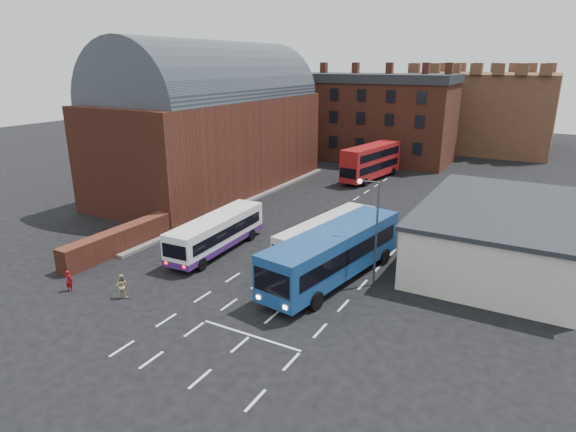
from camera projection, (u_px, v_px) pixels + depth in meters
The scene contains 13 objects.
ground at pixel (211, 292), 30.20m from camera, with size 180.00×180.00×0.00m, color black.
railway_station at pixel (213, 121), 52.52m from camera, with size 12.00×28.00×16.00m.
forecourt_wall at pixel (119, 241), 36.32m from camera, with size 1.20×10.00×1.80m, color #602B1E.
cream_building at pixel (499, 233), 34.23m from camera, with size 10.40×16.40×4.25m.
brick_terrace at pixel (373, 122), 69.55m from camera, with size 22.00×10.00×11.00m, color brown.
castle_keep at pixel (482, 110), 80.46m from camera, with size 22.00×22.00×12.00m, color brown.
bus_white_outbound at pixel (217, 231), 36.28m from camera, with size 2.83×9.99×2.70m.
bus_white_inbound at pixel (327, 235), 35.18m from camera, with size 3.72×10.56×2.82m.
bus_blue at pixel (334, 251), 31.26m from camera, with size 4.80×12.90×3.44m.
bus_red_double at pixel (371, 162), 58.30m from camera, with size 4.07×10.77×4.21m.
street_lamp at pixel (373, 223), 29.94m from camera, with size 1.40×0.44×6.95m.
pedestrian_red at pixel (69, 281), 30.15m from camera, with size 0.50×0.33×1.38m, color maroon.
pedestrian_beige at pixel (122, 286), 29.27m from camera, with size 0.75×0.58×1.54m, color tan.
Camera 1 is at (17.55, -21.46, 13.78)m, focal length 30.00 mm.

